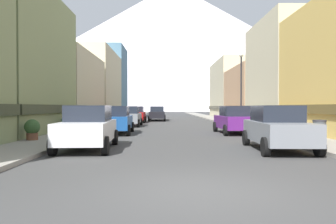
# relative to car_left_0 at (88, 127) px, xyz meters

# --- Properties ---
(ground_plane) EXTENTS (400.00, 400.00, 0.00)m
(ground_plane) POSITION_rel_car_left_0_xyz_m (3.80, -6.61, -0.90)
(ground_plane) COLOR #3D3D3D
(sidewalk_left) EXTENTS (2.50, 100.00, 0.15)m
(sidewalk_left) POSITION_rel_car_left_0_xyz_m (-2.45, 28.39, -0.82)
(sidewalk_left) COLOR gray
(sidewalk_left) RESTS_ON ground
(sidewalk_right) EXTENTS (2.50, 100.00, 0.15)m
(sidewalk_right) POSITION_rel_car_left_0_xyz_m (10.05, 28.39, -0.82)
(sidewalk_right) COLOR gray
(sidewalk_right) RESTS_ON ground
(storefront_left_1) EXTENTS (6.63, 9.90, 8.75)m
(storefront_left_1) POSITION_rel_car_left_0_xyz_m (-6.86, 6.99, 3.32)
(storefront_left_1) COLOR #8C9966
(storefront_left_1) RESTS_ON ground
(storefront_left_2) EXTENTS (6.96, 11.81, 6.78)m
(storefront_left_2) POSITION_rel_car_left_0_xyz_m (-7.02, 18.04, 2.36)
(storefront_left_2) COLOR beige
(storefront_left_2) RESTS_ON ground
(storefront_left_3) EXTENTS (6.45, 13.87, 9.23)m
(storefront_left_3) POSITION_rel_car_left_0_xyz_m (-6.77, 31.44, 3.55)
(storefront_left_3) COLOR beige
(storefront_left_3) RESTS_ON ground
(storefront_left_4) EXTENTS (6.52, 8.44, 11.90)m
(storefront_left_4) POSITION_rel_car_left_0_xyz_m (-6.81, 42.71, 4.87)
(storefront_left_4) COLOR slate
(storefront_left_4) RESTS_ON ground
(storefront_right_2) EXTENTS (8.75, 9.57, 9.19)m
(storefront_right_2) POSITION_rel_car_left_0_xyz_m (15.53, 14.98, 3.53)
(storefront_right_2) COLOR beige
(storefront_right_2) RESTS_ON ground
(storefront_right_3) EXTENTS (8.34, 11.63, 6.45)m
(storefront_right_3) POSITION_rel_car_left_0_xyz_m (15.32, 26.02, 2.20)
(storefront_right_3) COLOR tan
(storefront_right_3) RESTS_ON ground
(storefront_right_4) EXTENTS (9.45, 13.82, 8.97)m
(storefront_right_4) POSITION_rel_car_left_0_xyz_m (15.88, 38.96, 3.43)
(storefront_right_4) COLOR beige
(storefront_right_4) RESTS_ON ground
(car_left_0) EXTENTS (2.23, 4.48, 1.78)m
(car_left_0) POSITION_rel_car_left_0_xyz_m (0.00, 0.00, 0.00)
(car_left_0) COLOR silver
(car_left_0) RESTS_ON ground
(car_left_1) EXTENTS (2.18, 4.45, 1.78)m
(car_left_1) POSITION_rel_car_left_0_xyz_m (0.00, 7.49, 0.00)
(car_left_1) COLOR #19478C
(car_left_1) RESTS_ON ground
(car_left_2) EXTENTS (2.09, 4.41, 1.78)m
(car_left_2) POSITION_rel_car_left_0_xyz_m (0.00, 15.53, 0.00)
(car_left_2) COLOR slate
(car_left_2) RESTS_ON ground
(car_left_3) EXTENTS (2.07, 4.41, 1.78)m
(car_left_3) POSITION_rel_car_left_0_xyz_m (0.00, 22.45, 0.00)
(car_left_3) COLOR #9E1111
(car_left_3) RESTS_ON ground
(car_right_0) EXTENTS (2.23, 4.47, 1.78)m
(car_right_0) POSITION_rel_car_left_0_xyz_m (7.61, -0.37, 0.00)
(car_right_0) COLOR slate
(car_right_0) RESTS_ON ground
(car_right_1) EXTENTS (2.19, 4.46, 1.78)m
(car_right_1) POSITION_rel_car_left_0_xyz_m (7.60, 7.59, 0.00)
(car_right_1) COLOR #591E72
(car_right_1) RESTS_ON ground
(car_driving_0) EXTENTS (2.06, 4.40, 1.78)m
(car_driving_0) POSITION_rel_car_left_0_xyz_m (2.20, 28.87, 0.00)
(car_driving_0) COLOR black
(car_driving_0) RESTS_ON ground
(car_driving_1) EXTENTS (2.06, 4.40, 1.78)m
(car_driving_1) POSITION_rel_car_left_0_xyz_m (2.20, 26.67, 0.00)
(car_driving_1) COLOR black
(car_driving_1) RESTS_ON ground
(trash_bin_right) EXTENTS (0.59, 0.59, 0.98)m
(trash_bin_right) POSITION_rel_car_left_0_xyz_m (10.15, 1.45, -0.26)
(trash_bin_right) COLOR #4C5156
(trash_bin_right) RESTS_ON sidewalk_right
(potted_plant_0) EXTENTS (0.68, 0.68, 1.04)m
(potted_plant_0) POSITION_rel_car_left_0_xyz_m (-3.20, 7.74, -0.17)
(potted_plant_0) COLOR brown
(potted_plant_0) RESTS_ON sidewalk_left
(potted_plant_1) EXTENTS (0.72, 0.72, 0.98)m
(potted_plant_1) POSITION_rel_car_left_0_xyz_m (-3.20, 2.31, -0.22)
(potted_plant_1) COLOR brown
(potted_plant_1) RESTS_ON sidewalk_left
(pedestrian_0) EXTENTS (0.36, 0.36, 1.55)m
(pedestrian_0) POSITION_rel_car_left_0_xyz_m (-2.45, 7.96, -0.04)
(pedestrian_0) COLOR maroon
(pedestrian_0) RESTS_ON sidewalk_left
(streetlamp_right) EXTENTS (0.36, 0.36, 5.86)m
(streetlamp_right) POSITION_rel_car_left_0_xyz_m (9.15, 12.40, 3.09)
(streetlamp_right) COLOR black
(streetlamp_right) RESTS_ON sidewalk_right
(mountain_backdrop) EXTENTS (306.78, 306.78, 101.66)m
(mountain_backdrop) POSITION_rel_car_left_0_xyz_m (10.30, 253.39, 49.93)
(mountain_backdrop) COLOR silver
(mountain_backdrop) RESTS_ON ground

